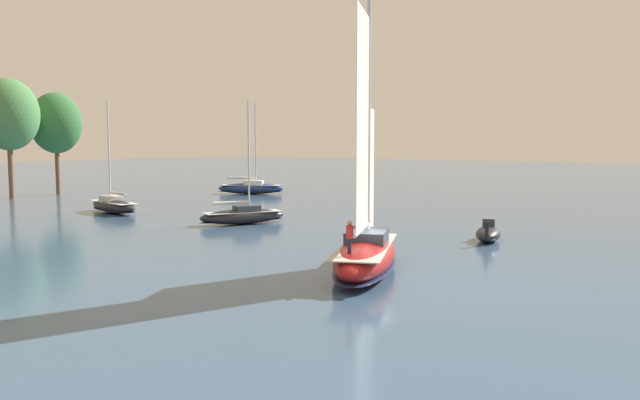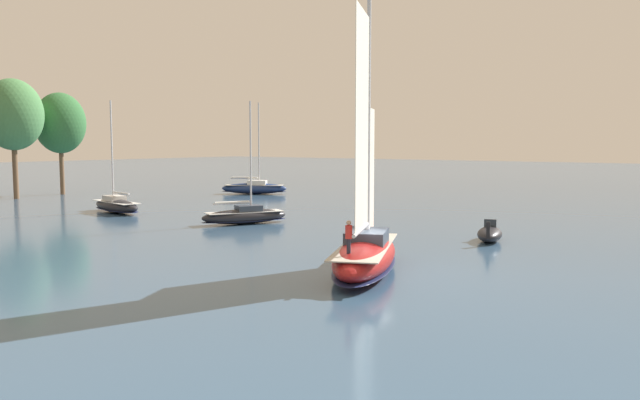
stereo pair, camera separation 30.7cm
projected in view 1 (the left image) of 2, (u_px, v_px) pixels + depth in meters
The scene contains 8 objects.
ground_plane at pixel (365, 273), 33.49m from camera, with size 400.00×400.00×0.00m, color #385675.
tree_shore_left at pixel (8, 115), 76.05m from camera, with size 7.18×7.18×14.77m.
tree_shore_center at pixel (56, 123), 82.68m from camera, with size 6.60×6.60×13.58m.
sailboat_main at pixel (366, 251), 33.41m from camera, with size 11.16×7.13×14.91m.
sailboat_moored_near_marina at pixel (113, 205), 61.82m from camera, with size 3.75×8.37×11.13m.
sailboat_moored_mid_channel at pixel (251, 188), 84.33m from camera, with size 6.79×8.93×12.29m.
sailboat_moored_far_slip at pixel (243, 216), 53.44m from camera, with size 7.73×5.47×10.49m.
motor_tender at pixel (488, 234), 44.16m from camera, with size 4.54×2.88×1.62m.
Camera 1 is at (-28.31, -17.11, 6.98)m, focal length 35.00 mm.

